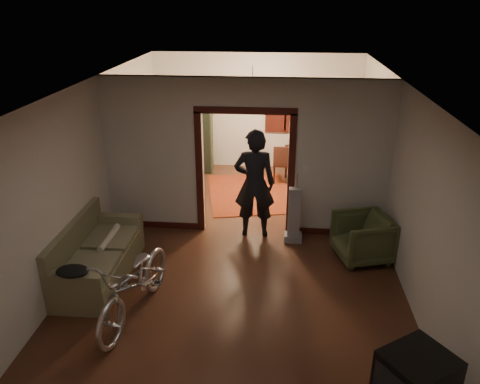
# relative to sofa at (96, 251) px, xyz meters

# --- Properties ---
(floor) EXTENTS (5.00, 8.50, 0.01)m
(floor) POSITION_rel_sofa_xyz_m (2.13, 1.03, -0.45)
(floor) COLOR #351A11
(floor) RESTS_ON ground
(ceiling) EXTENTS (5.00, 8.50, 0.01)m
(ceiling) POSITION_rel_sofa_xyz_m (2.13, 1.03, 2.35)
(ceiling) COLOR white
(ceiling) RESTS_ON floor
(wall_back) EXTENTS (5.00, 0.02, 2.80)m
(wall_back) POSITION_rel_sofa_xyz_m (2.13, 5.28, 0.95)
(wall_back) COLOR beige
(wall_back) RESTS_ON floor
(wall_left) EXTENTS (0.02, 8.50, 2.80)m
(wall_left) POSITION_rel_sofa_xyz_m (-0.37, 1.03, 0.95)
(wall_left) COLOR beige
(wall_left) RESTS_ON floor
(wall_right) EXTENTS (0.02, 8.50, 2.80)m
(wall_right) POSITION_rel_sofa_xyz_m (4.63, 1.03, 0.95)
(wall_right) COLOR beige
(wall_right) RESTS_ON floor
(partition_wall) EXTENTS (5.00, 0.14, 2.80)m
(partition_wall) POSITION_rel_sofa_xyz_m (2.13, 1.78, 0.95)
(partition_wall) COLOR beige
(partition_wall) RESTS_ON floor
(door_casing) EXTENTS (1.74, 0.20, 2.32)m
(door_casing) POSITION_rel_sofa_xyz_m (2.13, 1.78, 0.65)
(door_casing) COLOR #35100C
(door_casing) RESTS_ON floor
(far_window) EXTENTS (0.98, 0.06, 1.28)m
(far_window) POSITION_rel_sofa_xyz_m (2.83, 5.24, 1.10)
(far_window) COLOR black
(far_window) RESTS_ON wall_back
(chandelier) EXTENTS (0.24, 0.24, 0.24)m
(chandelier) POSITION_rel_sofa_xyz_m (2.13, 3.53, 1.90)
(chandelier) COLOR #FFE0A5
(chandelier) RESTS_ON ceiling
(light_switch) EXTENTS (0.08, 0.01, 0.12)m
(light_switch) POSITION_rel_sofa_xyz_m (3.18, 1.71, 0.80)
(light_switch) COLOR silver
(light_switch) RESTS_ON partition_wall
(sofa) EXTENTS (0.91, 1.98, 0.91)m
(sofa) POSITION_rel_sofa_xyz_m (0.00, 0.00, 0.00)
(sofa) COLOR #646443
(sofa) RESTS_ON floor
(rolled_paper) EXTENTS (0.10, 0.79, 0.10)m
(rolled_paper) POSITION_rel_sofa_xyz_m (0.10, 0.30, 0.08)
(rolled_paper) COLOR beige
(rolled_paper) RESTS_ON sofa
(jacket) EXTENTS (0.43, 0.32, 0.13)m
(jacket) POSITION_rel_sofa_xyz_m (0.05, -0.91, 0.23)
(jacket) COLOR black
(jacket) RESTS_ON sofa
(bicycle) EXTENTS (0.99, 2.01, 1.01)m
(bicycle) POSITION_rel_sofa_xyz_m (0.87, -0.86, 0.05)
(bicycle) COLOR silver
(bicycle) RESTS_ON floor
(armchair) EXTENTS (1.04, 1.02, 0.77)m
(armchair) POSITION_rel_sofa_xyz_m (4.11, 0.92, -0.07)
(armchair) COLOR #434C2B
(armchair) RESTS_ON floor
(crt_tv) EXTENTS (0.80, 0.79, 0.52)m
(crt_tv) POSITION_rel_sofa_xyz_m (4.05, -2.53, 0.32)
(crt_tv) COLOR black
(crt_tv) RESTS_ON tv_stand
(vacuum) EXTENTS (0.37, 0.33, 1.01)m
(vacuum) POSITION_rel_sofa_xyz_m (3.01, 1.43, 0.05)
(vacuum) COLOR gray
(vacuum) RESTS_ON floor
(person) EXTENTS (0.74, 0.50, 1.98)m
(person) POSITION_rel_sofa_xyz_m (2.30, 1.62, 0.53)
(person) COLOR black
(person) RESTS_ON floor
(oriental_rug) EXTENTS (2.17, 2.60, 0.02)m
(oriental_rug) POSITION_rel_sofa_xyz_m (2.10, 3.49, -0.45)
(oriental_rug) COLOR #611B0F
(oriental_rug) RESTS_ON floor
(locker) EXTENTS (0.82, 0.48, 1.60)m
(locker) POSITION_rel_sofa_xyz_m (0.68, 4.83, 0.34)
(locker) COLOR #232B1A
(locker) RESTS_ON floor
(globe) EXTENTS (0.30, 0.30, 0.30)m
(globe) POSITION_rel_sofa_xyz_m (0.68, 4.83, 1.49)
(globe) COLOR #1E5972
(globe) RESTS_ON locker
(desk) EXTENTS (1.00, 0.70, 0.67)m
(desk) POSITION_rel_sofa_xyz_m (3.29, 4.72, -0.12)
(desk) COLOR black
(desk) RESTS_ON floor
(desk_chair) EXTENTS (0.47, 0.47, 0.91)m
(desk_chair) POSITION_rel_sofa_xyz_m (2.78, 4.24, -0.00)
(desk_chair) COLOR black
(desk_chair) RESTS_ON floor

